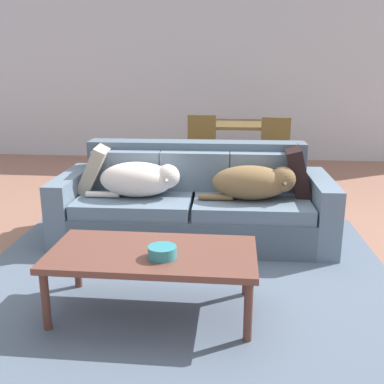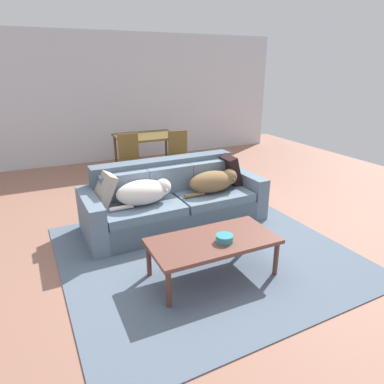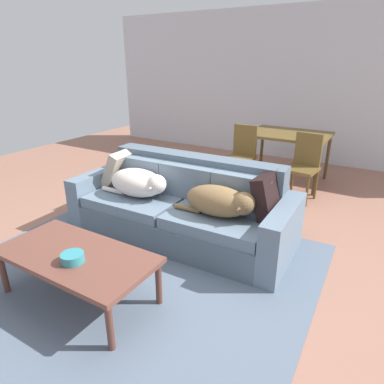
{
  "view_description": "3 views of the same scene",
  "coord_description": "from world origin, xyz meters",
  "px_view_note": "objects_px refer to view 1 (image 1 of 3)",
  "views": [
    {
      "loc": [
        0.25,
        -3.58,
        1.51
      ],
      "look_at": [
        -0.11,
        0.05,
        0.49
      ],
      "focal_mm": 42.13,
      "sensor_mm": 36.0,
      "label": 1
    },
    {
      "loc": [
        -1.71,
        -3.66,
        2.03
      ],
      "look_at": [
        0.07,
        0.09,
        0.48
      ],
      "focal_mm": 31.8,
      "sensor_mm": 36.0,
      "label": 2
    },
    {
      "loc": [
        1.69,
        -2.54,
        1.81
      ],
      "look_at": [
        -0.02,
        0.32,
        0.51
      ],
      "focal_mm": 31.72,
      "sensor_mm": 36.0,
      "label": 3
    }
  ],
  "objects_px": {
    "bowl_on_coffee_table": "(162,252)",
    "dining_chair_near_left": "(201,148)",
    "throw_pillow_by_right_arm": "(297,172)",
    "dining_table": "(241,128)",
    "couch": "(194,203)",
    "dog_on_left_cushion": "(140,179)",
    "coffee_table": "(153,257)",
    "dining_chair_near_right": "(275,151)",
    "throw_pillow_by_left_arm": "(95,169)",
    "dog_on_right_cushion": "(254,182)"
  },
  "relations": [
    {
      "from": "throw_pillow_by_left_arm",
      "to": "dining_table",
      "type": "distance_m",
      "value": 2.67
    },
    {
      "from": "dining_table",
      "to": "dining_chair_near_right",
      "type": "xyz_separation_m",
      "value": [
        0.41,
        -0.62,
        -0.19
      ]
    },
    {
      "from": "coffee_table",
      "to": "dining_table",
      "type": "height_order",
      "value": "dining_table"
    },
    {
      "from": "throw_pillow_by_right_arm",
      "to": "dining_chair_near_left",
      "type": "xyz_separation_m",
      "value": [
        -0.99,
        1.68,
        -0.1
      ]
    },
    {
      "from": "bowl_on_coffee_table",
      "to": "dining_chair_near_left",
      "type": "xyz_separation_m",
      "value": [
        -0.03,
        3.19,
        0.06
      ]
    },
    {
      "from": "throw_pillow_by_right_arm",
      "to": "coffee_table",
      "type": "relative_size",
      "value": 0.34
    },
    {
      "from": "throw_pillow_by_left_arm",
      "to": "throw_pillow_by_right_arm",
      "type": "relative_size",
      "value": 1.0
    },
    {
      "from": "dog_on_left_cushion",
      "to": "dining_chair_near_left",
      "type": "relative_size",
      "value": 0.88
    },
    {
      "from": "couch",
      "to": "bowl_on_coffee_table",
      "type": "bearing_deg",
      "value": -93.56
    },
    {
      "from": "dog_on_left_cushion",
      "to": "couch",
      "type": "bearing_deg",
      "value": 19.4
    },
    {
      "from": "couch",
      "to": "dining_table",
      "type": "distance_m",
      "value": 2.4
    },
    {
      "from": "coffee_table",
      "to": "bowl_on_coffee_table",
      "type": "bearing_deg",
      "value": -49.45
    },
    {
      "from": "throw_pillow_by_right_arm",
      "to": "dining_chair_near_right",
      "type": "relative_size",
      "value": 0.48
    },
    {
      "from": "dog_on_right_cushion",
      "to": "throw_pillow_by_left_arm",
      "type": "height_order",
      "value": "throw_pillow_by_left_arm"
    },
    {
      "from": "throw_pillow_by_right_arm",
      "to": "dining_chair_near_left",
      "type": "relative_size",
      "value": 0.47
    },
    {
      "from": "couch",
      "to": "throw_pillow_by_right_arm",
      "type": "height_order",
      "value": "throw_pillow_by_right_arm"
    },
    {
      "from": "bowl_on_coffee_table",
      "to": "dining_chair_near_left",
      "type": "distance_m",
      "value": 3.19
    },
    {
      "from": "throw_pillow_by_left_arm",
      "to": "dining_chair_near_left",
      "type": "relative_size",
      "value": 0.47
    },
    {
      "from": "dog_on_right_cushion",
      "to": "coffee_table",
      "type": "height_order",
      "value": "dog_on_right_cushion"
    },
    {
      "from": "dog_on_left_cushion",
      "to": "dog_on_right_cushion",
      "type": "relative_size",
      "value": 1.0
    },
    {
      "from": "throw_pillow_by_right_arm",
      "to": "bowl_on_coffee_table",
      "type": "distance_m",
      "value": 1.79
    },
    {
      "from": "bowl_on_coffee_table",
      "to": "dining_chair_near_right",
      "type": "xyz_separation_m",
      "value": [
        0.89,
        3.15,
        0.04
      ]
    },
    {
      "from": "throw_pillow_by_right_arm",
      "to": "dining_chair_near_right",
      "type": "distance_m",
      "value": 1.65
    },
    {
      "from": "throw_pillow_by_right_arm",
      "to": "dog_on_left_cushion",
      "type": "bearing_deg",
      "value": -169.79
    },
    {
      "from": "bowl_on_coffee_table",
      "to": "dining_table",
      "type": "bearing_deg",
      "value": 82.73
    },
    {
      "from": "bowl_on_coffee_table",
      "to": "dining_table",
      "type": "relative_size",
      "value": 0.14
    },
    {
      "from": "couch",
      "to": "dog_on_left_cushion",
      "type": "relative_size",
      "value": 2.99
    },
    {
      "from": "coffee_table",
      "to": "bowl_on_coffee_table",
      "type": "distance_m",
      "value": 0.14
    },
    {
      "from": "dining_chair_near_left",
      "to": "coffee_table",
      "type": "bearing_deg",
      "value": -90.75
    },
    {
      "from": "coffee_table",
      "to": "dining_chair_near_left",
      "type": "bearing_deg",
      "value": 89.06
    },
    {
      "from": "dog_on_left_cushion",
      "to": "throw_pillow_by_right_arm",
      "type": "bearing_deg",
      "value": 8.76
    },
    {
      "from": "dog_on_left_cushion",
      "to": "dining_table",
      "type": "height_order",
      "value": "dining_table"
    },
    {
      "from": "throw_pillow_by_right_arm",
      "to": "bowl_on_coffee_table",
      "type": "xyz_separation_m",
      "value": [
        -0.96,
        -1.51,
        -0.16
      ]
    },
    {
      "from": "throw_pillow_by_right_arm",
      "to": "bowl_on_coffee_table",
      "type": "height_order",
      "value": "throw_pillow_by_right_arm"
    },
    {
      "from": "dog_on_right_cushion",
      "to": "throw_pillow_by_right_arm",
      "type": "distance_m",
      "value": 0.45
    },
    {
      "from": "coffee_table",
      "to": "dining_chair_near_right",
      "type": "relative_size",
      "value": 1.41
    },
    {
      "from": "couch",
      "to": "dining_table",
      "type": "relative_size",
      "value": 2.02
    },
    {
      "from": "throw_pillow_by_left_arm",
      "to": "dog_on_right_cushion",
      "type": "bearing_deg",
      "value": -7.76
    },
    {
      "from": "dog_on_left_cushion",
      "to": "throw_pillow_by_right_arm",
      "type": "height_order",
      "value": "throw_pillow_by_right_arm"
    },
    {
      "from": "coffee_table",
      "to": "dog_on_right_cushion",
      "type": "bearing_deg",
      "value": 60.97
    },
    {
      "from": "couch",
      "to": "dog_on_left_cushion",
      "type": "xyz_separation_m",
      "value": [
        -0.45,
        -0.17,
        0.25
      ]
    },
    {
      "from": "throw_pillow_by_right_arm",
      "to": "dining_table",
      "type": "relative_size",
      "value": 0.36
    },
    {
      "from": "couch",
      "to": "throw_pillow_by_right_arm",
      "type": "bearing_deg",
      "value": 3.14
    },
    {
      "from": "dining_chair_near_left",
      "to": "dining_table",
      "type": "bearing_deg",
      "value": 49.12
    },
    {
      "from": "dog_on_right_cushion",
      "to": "coffee_table",
      "type": "distance_m",
      "value": 1.36
    },
    {
      "from": "dining_chair_near_right",
      "to": "bowl_on_coffee_table",
      "type": "bearing_deg",
      "value": -99.05
    },
    {
      "from": "couch",
      "to": "dining_table",
      "type": "height_order",
      "value": "couch"
    },
    {
      "from": "throw_pillow_by_right_arm",
      "to": "dining_chair_near_right",
      "type": "bearing_deg",
      "value": 92.31
    },
    {
      "from": "bowl_on_coffee_table",
      "to": "dog_on_left_cushion",
      "type": "bearing_deg",
      "value": 107.47
    },
    {
      "from": "throw_pillow_by_left_arm",
      "to": "coffee_table",
      "type": "relative_size",
      "value": 0.34
    }
  ]
}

